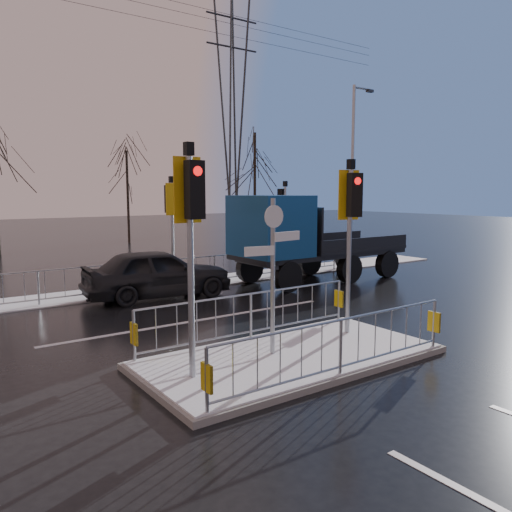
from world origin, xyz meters
TOP-DOWN VIEW (x-y plane):
  - ground at (0.00, 0.00)m, footprint 120.00×120.00m
  - snow_verge at (0.00, 8.60)m, footprint 30.00×2.00m
  - lane_markings at (0.00, -0.33)m, footprint 8.00×11.38m
  - traffic_island at (-0.01, 0.01)m, footprint 6.00×3.04m
  - far_kerb_fixtures at (0.29, 8.09)m, footprint 18.00×0.65m
  - car_far_lane at (0.37, 7.05)m, footprint 4.78×2.27m
  - flatbed_truck at (5.35, 6.45)m, footprint 6.95×2.56m
  - tree_far_b at (6.00, 24.00)m, footprint 3.25×3.25m
  - tree_far_c at (14.00, 21.00)m, footprint 4.00×4.00m
  - street_lamp_right at (10.57, 8.50)m, footprint 1.25×0.18m
  - pylon_wires at (16.88, 30.00)m, footprint 70.00×2.38m

SIDE VIEW (x-z plane):
  - ground at x=0.00m, z-range 0.00..0.00m
  - lane_markings at x=0.00m, z-range 0.00..0.01m
  - snow_verge at x=0.00m, z-range 0.00..0.04m
  - traffic_island at x=-0.01m, z-range -1.68..2.47m
  - car_far_lane at x=0.37m, z-range 0.00..1.58m
  - far_kerb_fixtures at x=0.29m, z-range -0.90..2.93m
  - flatbed_truck at x=5.35m, z-range 0.10..3.32m
  - tree_far_b at x=6.00m, z-range 1.11..7.25m
  - street_lamp_right at x=10.57m, z-range 0.39..8.39m
  - tree_far_c at x=14.00m, z-range 1.37..8.92m
  - pylon_wires at x=16.88m, z-range 1.05..21.02m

